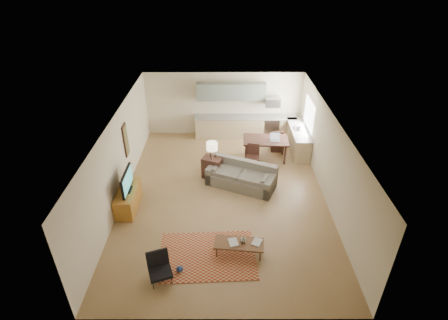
{
  "coord_description": "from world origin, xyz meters",
  "views": [
    {
      "loc": [
        -0.01,
        -9.2,
        6.9
      ],
      "look_at": [
        0.0,
        0.3,
        1.15
      ],
      "focal_mm": 28.0,
      "sensor_mm": 36.0,
      "label": 1
    }
  ],
  "objects_px": {
    "coffee_table": "(239,248)",
    "console_table": "(212,168)",
    "armchair": "(160,269)",
    "sofa": "(241,176)",
    "tv_credenza": "(128,199)",
    "dining_table": "(265,149)"
  },
  "relations": [
    {
      "from": "tv_credenza",
      "to": "sofa",
      "type": "bearing_deg",
      "value": 18.02
    },
    {
      "from": "sofa",
      "to": "coffee_table",
      "type": "distance_m",
      "value": 3.11
    },
    {
      "from": "tv_credenza",
      "to": "console_table",
      "type": "relative_size",
      "value": 1.84
    },
    {
      "from": "coffee_table",
      "to": "armchair",
      "type": "height_order",
      "value": "armchair"
    },
    {
      "from": "armchair",
      "to": "console_table",
      "type": "distance_m",
      "value": 4.62
    },
    {
      "from": "coffee_table",
      "to": "console_table",
      "type": "distance_m",
      "value": 3.72
    },
    {
      "from": "tv_credenza",
      "to": "console_table",
      "type": "distance_m",
      "value": 3.06
    },
    {
      "from": "tv_credenza",
      "to": "dining_table",
      "type": "relative_size",
      "value": 0.86
    },
    {
      "from": "dining_table",
      "to": "tv_credenza",
      "type": "bearing_deg",
      "value": -144.06
    },
    {
      "from": "armchair",
      "to": "sofa",
      "type": "bearing_deg",
      "value": 42.04
    },
    {
      "from": "sofa",
      "to": "console_table",
      "type": "bearing_deg",
      "value": 175.15
    },
    {
      "from": "coffee_table",
      "to": "tv_credenza",
      "type": "distance_m",
      "value": 3.87
    },
    {
      "from": "tv_credenza",
      "to": "dining_table",
      "type": "xyz_separation_m",
      "value": [
        4.51,
        2.93,
        0.09
      ]
    },
    {
      "from": "armchair",
      "to": "console_table",
      "type": "xyz_separation_m",
      "value": [
        1.14,
        4.48,
        0.03
      ]
    },
    {
      "from": "armchair",
      "to": "console_table",
      "type": "relative_size",
      "value": 0.92
    },
    {
      "from": "coffee_table",
      "to": "dining_table",
      "type": "distance_m",
      "value": 5.02
    },
    {
      "from": "coffee_table",
      "to": "armchair",
      "type": "bearing_deg",
      "value": -149.74
    },
    {
      "from": "coffee_table",
      "to": "dining_table",
      "type": "bearing_deg",
      "value": 82.95
    },
    {
      "from": "sofa",
      "to": "tv_credenza",
      "type": "bearing_deg",
      "value": -138.1
    },
    {
      "from": "sofa",
      "to": "tv_credenza",
      "type": "xyz_separation_m",
      "value": [
        -3.53,
        -1.15,
        -0.08
      ]
    },
    {
      "from": "console_table",
      "to": "sofa",
      "type": "bearing_deg",
      "value": -7.06
    },
    {
      "from": "coffee_table",
      "to": "tv_credenza",
      "type": "bearing_deg",
      "value": 156.2
    }
  ]
}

